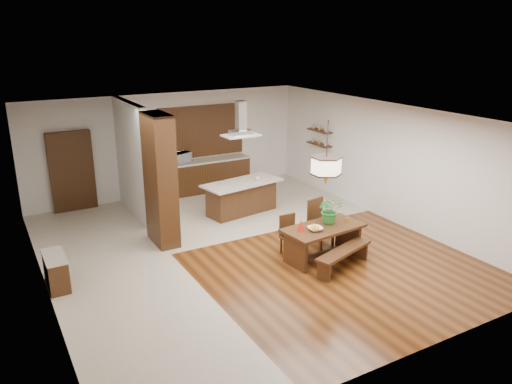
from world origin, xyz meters
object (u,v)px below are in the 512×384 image
dining_chair_right (321,223)px  kitchen_island (242,197)px  dining_bench (343,259)px  pendant_lantern (327,153)px  dining_table (323,235)px  hallway_console (56,271)px  fruit_bowl (315,229)px  microwave (181,158)px  foliage_plant (330,210)px  dining_chair_left (291,236)px  island_cup (257,178)px  range_hood (241,119)px

dining_chair_right → kitchen_island: bearing=92.1°
dining_bench → kitchen_island: kitchen_island is taller
pendant_lantern → kitchen_island: (-0.18, 3.24, -1.81)m
dining_table → kitchen_island: bearing=93.2°
hallway_console → kitchen_island: 5.16m
fruit_bowl → microwave: 5.56m
pendant_lantern → foliage_plant: 1.28m
pendant_lantern → microwave: bearing=100.2°
pendant_lantern → foliage_plant: size_ratio=2.28×
hallway_console → dining_chair_right: 5.45m
foliage_plant → hallway_console: bearing=165.9°
dining_chair_left → kitchen_island: (0.29, 2.76, 0.01)m
island_cup → dining_chair_right: bearing=-86.9°
dining_table → island_cup: 3.18m
fruit_bowl → island_cup: bearing=81.2°
hallway_console → dining_chair_right: (5.38, -0.86, 0.20)m
foliage_plant → kitchen_island: (-0.42, 3.13, -0.56)m
dining_table → hallway_console: bearing=164.2°
dining_bench → microwave: bearing=99.7°
hallway_console → fruit_bowl: 4.99m
dining_bench → microwave: size_ratio=2.73×
dining_table → pendant_lantern: (0.00, 0.00, 1.73)m
hallway_console → dining_bench: hallway_console is taller
dining_chair_left → range_hood: (0.29, 2.77, 2.04)m
island_cup → microwave: size_ratio=0.24×
dining_table → dining_bench: size_ratio=1.18×
pendant_lantern → foliage_plant: bearing=23.7°
island_cup → dining_bench: bearing=-92.6°
island_cup → hallway_console: bearing=-161.8°
hallway_console → kitchen_island: size_ratio=0.40×
kitchen_island → dining_table: bearing=-95.8°
hallway_console → dining_table: (5.01, -1.42, 0.20)m
microwave → kitchen_island: bearing=-95.2°
dining_table → dining_chair_right: (0.37, 0.56, -0.00)m
dining_chair_right → microwave: size_ratio=1.88×
dining_table → foliage_plant: size_ratio=3.09×
dining_bench → pendant_lantern: (-0.06, 0.61, 2.03)m
range_hood → fruit_bowl: bearing=-91.5°
dining_chair_left → dining_chair_right: bearing=7.6°
dining_bench → island_cup: size_ratio=11.55×
dining_chair_right → fruit_bowl: 0.94m
dining_bench → foliage_plant: 1.07m
hallway_console → range_hood: 5.59m
fruit_bowl → kitchen_island: kitchen_island is taller
hallway_console → dining_bench: size_ratio=0.59×
fruit_bowl → kitchen_island: size_ratio=0.13×
hallway_console → dining_bench: (5.07, -2.03, -0.10)m
pendant_lantern → island_cup: 3.43m
dining_chair_right → foliage_plant: bearing=-116.5°
fruit_bowl → hallway_console: bearing=162.3°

